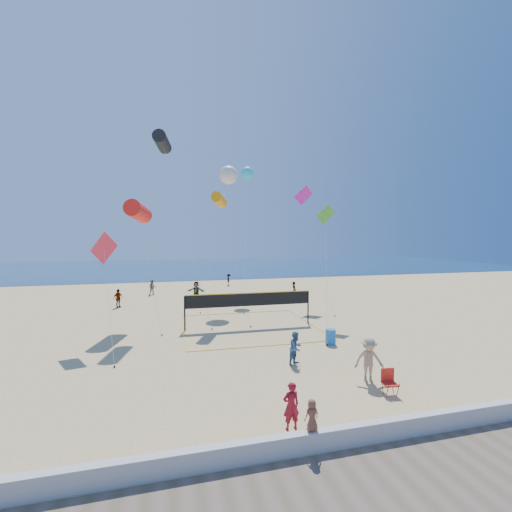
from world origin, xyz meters
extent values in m
plane|color=tan|center=(0.00, 0.00, 0.00)|extent=(120.00, 120.00, 0.00)
cube|color=navy|center=(0.00, 62.00, 0.01)|extent=(140.00, 50.00, 0.03)
cube|color=#B5B5B0|center=(0.00, -3.00, 0.30)|extent=(32.00, 0.30, 0.60)
cube|color=brown|center=(0.00, -5.00, 0.01)|extent=(32.00, 3.60, 0.03)
imported|color=maroon|center=(-0.42, -1.77, 0.76)|extent=(0.58, 0.41, 1.52)
imported|color=brown|center=(-0.24, -2.96, 1.05)|extent=(0.47, 0.35, 0.89)
imported|color=#335581|center=(1.78, 3.47, 0.79)|extent=(0.97, 0.92, 1.58)
imported|color=tan|center=(4.00, 0.77, 0.95)|extent=(1.37, 1.00, 1.90)
imported|color=gray|center=(-8.35, 20.00, 0.80)|extent=(0.96, 0.92, 1.61)
imported|color=gray|center=(-1.50, 21.17, 0.96)|extent=(1.85, 1.26, 1.92)
imported|color=gray|center=(7.96, 19.82, 0.88)|extent=(0.42, 0.64, 1.75)
imported|color=gray|center=(-5.72, 26.18, 0.79)|extent=(0.79, 0.63, 1.57)
imported|color=gray|center=(3.47, 31.42, 0.73)|extent=(0.65, 1.00, 1.46)
cube|color=red|center=(4.11, -0.50, 0.43)|extent=(0.59, 0.55, 0.06)
cube|color=red|center=(4.14, -0.29, 0.72)|extent=(0.53, 0.12, 0.53)
cylinder|color=black|center=(3.88, -0.67, 0.24)|extent=(0.06, 0.27, 0.68)
cylinder|color=black|center=(3.93, -0.29, 0.24)|extent=(0.06, 0.27, 0.68)
cylinder|color=black|center=(4.30, -0.72, 0.24)|extent=(0.06, 0.27, 0.68)
cylinder|color=black|center=(4.35, -0.34, 0.24)|extent=(0.06, 0.27, 0.68)
cylinder|color=blue|center=(4.83, 5.86, 0.44)|extent=(0.73, 0.73, 0.87)
cylinder|color=black|center=(-3.09, 10.84, 1.15)|extent=(0.10, 0.10, 2.30)
cylinder|color=black|center=(5.52, 10.71, 1.15)|extent=(0.10, 0.10, 2.30)
cube|color=black|center=(1.22, 10.77, 1.87)|extent=(8.61, 0.15, 0.86)
cube|color=gold|center=(1.22, 10.77, 2.32)|extent=(8.61, 0.16, 0.06)
cube|color=gold|center=(1.15, 6.47, 0.01)|extent=(8.81, 0.18, 0.02)
cube|color=gold|center=(1.28, 15.08, 0.01)|extent=(8.81, 0.18, 0.02)
cylinder|color=red|center=(-6.11, 14.25, 7.96)|extent=(1.86, 3.08, 1.57)
cylinder|color=silver|center=(-5.32, 12.12, 4.00)|extent=(1.60, 4.29, 7.91)
cylinder|color=black|center=(-4.53, 9.98, 0.05)|extent=(0.08, 0.08, 0.10)
cylinder|color=black|center=(-4.40, 15.21, 13.25)|extent=(1.44, 2.52, 1.30)
cylinder|color=silver|center=(-2.86, 12.95, 6.65)|extent=(3.08, 4.54, 13.21)
cylinder|color=black|center=(-1.33, 10.69, 0.05)|extent=(0.08, 0.08, 0.10)
cylinder|color=orange|center=(-0.28, 14.23, 8.96)|extent=(1.51, 2.13, 1.07)
cylinder|color=silver|center=(0.51, 12.43, 4.51)|extent=(1.59, 3.62, 8.92)
cylinder|color=black|center=(1.29, 10.63, 0.05)|extent=(0.08, 0.08, 0.10)
cube|color=#ED2C41|center=(-7.67, 9.58, 5.48)|extent=(1.68, 1.07, 1.94)
cylinder|color=silver|center=(-7.14, 7.37, 2.76)|extent=(1.08, 4.44, 5.44)
cylinder|color=black|center=(-6.61, 5.15, 0.05)|extent=(0.08, 0.08, 0.10)
cube|color=green|center=(7.45, 12.00, 7.84)|extent=(1.58, 0.25, 1.56)
cylinder|color=silver|center=(5.97, 8.81, 3.95)|extent=(2.98, 6.40, 7.80)
cylinder|color=black|center=(4.48, 5.62, 0.05)|extent=(0.08, 0.08, 0.10)
cube|color=#E524B7|center=(8.38, 18.59, 10.10)|extent=(1.94, 0.28, 1.91)
cylinder|color=silver|center=(8.37, 15.33, 5.08)|extent=(0.05, 6.54, 10.06)
cylinder|color=black|center=(8.35, 12.07, 0.05)|extent=(0.08, 0.08, 0.10)
sphere|color=silver|center=(1.41, 19.70, 11.86)|extent=(1.78, 1.78, 1.68)
cylinder|color=silver|center=(-0.10, 17.78, 5.96)|extent=(3.05, 3.85, 11.82)
cylinder|color=black|center=(-1.62, 15.87, 0.05)|extent=(0.08, 0.08, 0.10)
sphere|color=#28C2E9|center=(4.17, 23.97, 12.92)|extent=(1.75, 1.75, 1.39)
cylinder|color=silver|center=(2.93, 19.26, 6.48)|extent=(2.50, 9.43, 12.88)
cylinder|color=black|center=(1.69, 14.55, 0.05)|extent=(0.08, 0.08, 0.10)
camera|label=1|loc=(-4.15, -11.68, 6.06)|focal=24.00mm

